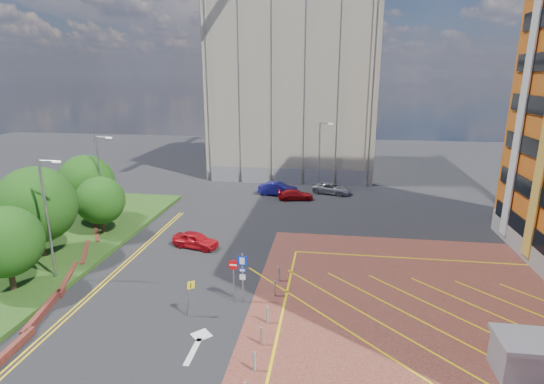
% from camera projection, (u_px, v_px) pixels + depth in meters
% --- Properties ---
extents(ground, '(140.00, 140.00, 0.00)m').
position_uv_depth(ground, '(231.00, 310.00, 24.81)').
color(ground, black).
rests_on(ground, ground).
extents(forecourt, '(26.00, 26.00, 0.02)m').
position_uv_depth(forecourt, '(484.00, 330.00, 22.88)').
color(forecourt, brown).
rests_on(forecourt, ground).
extents(grass_bed, '(14.00, 32.00, 0.30)m').
position_uv_depth(grass_bed, '(24.00, 250.00, 32.95)').
color(grass_bed, '#254114').
rests_on(grass_bed, ground).
extents(retaining_wall, '(6.06, 20.33, 0.40)m').
position_uv_depth(retaining_wall, '(66.00, 278.00, 28.28)').
color(retaining_wall, brown).
rests_on(retaining_wall, ground).
extents(tree_a, '(4.40, 4.40, 5.41)m').
position_uv_depth(tree_a, '(5.00, 242.00, 25.79)').
color(tree_a, '#3D2B1C').
rests_on(tree_a, grass_bed).
extents(tree_b, '(5.60, 5.60, 6.74)m').
position_uv_depth(tree_b, '(36.00, 205.00, 30.56)').
color(tree_b, '#3D2B1C').
rests_on(tree_b, grass_bed).
extents(tree_c, '(4.00, 4.00, 4.90)m').
position_uv_depth(tree_c, '(100.00, 200.00, 35.34)').
color(tree_c, '#3D2B1C').
rests_on(tree_c, grass_bed).
extents(tree_d, '(5.00, 5.00, 6.08)m').
position_uv_depth(tree_d, '(86.00, 182.00, 38.43)').
color(tree_d, '#3D2B1C').
rests_on(tree_d, grass_bed).
extents(lamp_left_near, '(1.53, 0.16, 8.00)m').
position_uv_depth(lamp_left_near, '(48.00, 215.00, 27.17)').
color(lamp_left_near, '#9EA0A8').
rests_on(lamp_left_near, grass_bed).
extents(lamp_left_far, '(1.53, 0.16, 8.00)m').
position_uv_depth(lamp_left_far, '(101.00, 177.00, 36.98)').
color(lamp_left_far, '#9EA0A8').
rests_on(lamp_left_far, grass_bed).
extents(lamp_back, '(1.53, 0.16, 8.00)m').
position_uv_depth(lamp_back, '(320.00, 153.00, 49.78)').
color(lamp_back, '#9EA0A8').
rests_on(lamp_back, ground).
extents(sign_cluster, '(1.17, 0.12, 3.20)m').
position_uv_depth(sign_cluster, '(239.00, 273.00, 25.18)').
color(sign_cluster, '#9EA0A8').
rests_on(sign_cluster, ground).
extents(warning_sign, '(0.54, 0.37, 2.24)m').
position_uv_depth(warning_sign, '(189.00, 294.00, 23.80)').
color(warning_sign, '#9EA0A8').
rests_on(warning_sign, ground).
extents(bollard_row, '(0.14, 11.14, 0.90)m').
position_uv_depth(bollard_row, '(266.00, 322.00, 22.77)').
color(bollard_row, '#9EA0A8').
rests_on(bollard_row, forecourt).
extents(construction_building, '(21.20, 19.20, 22.00)m').
position_uv_depth(construction_building, '(295.00, 91.00, 60.00)').
color(construction_building, '#ADA48E').
rests_on(construction_building, ground).
extents(construction_fence, '(21.60, 0.06, 2.00)m').
position_uv_depth(construction_fence, '(295.00, 176.00, 53.01)').
color(construction_fence, gray).
rests_on(construction_fence, ground).
extents(cycle_shelter, '(3.54, 2.00, 1.68)m').
position_uv_depth(cycle_shelter, '(538.00, 361.00, 19.17)').
color(cycle_shelter, '#9999A0').
rests_on(cycle_shelter, ground).
extents(car_red_left, '(3.98, 2.35, 1.27)m').
position_uv_depth(car_red_left, '(195.00, 240.00, 33.68)').
color(car_red_left, red).
rests_on(car_red_left, ground).
extents(car_blue_back, '(4.60, 2.07, 1.46)m').
position_uv_depth(car_blue_back, '(278.00, 189.00, 48.31)').
color(car_blue_back, navy).
rests_on(car_blue_back, ground).
extents(car_red_back, '(4.04, 2.21, 1.11)m').
position_uv_depth(car_red_back, '(296.00, 195.00, 46.58)').
color(car_red_back, '#A90E11').
rests_on(car_red_back, ground).
extents(car_silver_back, '(4.79, 3.16, 1.22)m').
position_uv_depth(car_silver_back, '(331.00, 188.00, 48.96)').
color(car_silver_back, '#A3A3AA').
rests_on(car_silver_back, ground).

